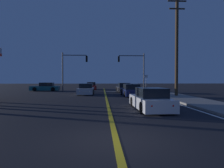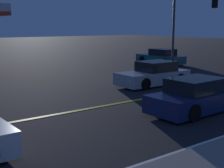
% 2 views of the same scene
% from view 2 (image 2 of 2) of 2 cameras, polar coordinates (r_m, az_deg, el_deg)
% --- Properties ---
extents(lane_line_center, '(0.20, 41.92, 0.01)m').
position_cam_2_polar(lane_line_center, '(12.99, -4.74, -4.50)').
color(lane_line_center, gold).
rests_on(lane_line_center, ground).
extents(lane_line_edge_right, '(0.16, 41.92, 0.01)m').
position_cam_2_polar(lane_line_edge_right, '(9.13, 13.18, -11.31)').
color(lane_line_edge_right, white).
rests_on(lane_line_edge_right, ground).
extents(car_distant_tail_silver, '(1.91, 4.41, 1.34)m').
position_cam_2_polar(car_distant_tail_silver, '(18.34, 7.48, 1.68)').
color(car_distant_tail_silver, '#B2B5BA').
rests_on(car_distant_tail_silver, ground).
extents(car_side_waiting_teal, '(4.55, 1.98, 1.34)m').
position_cam_2_polar(car_side_waiting_teal, '(28.53, 8.72, 4.75)').
color(car_side_waiting_teal, '#195960').
rests_on(car_side_waiting_teal, ground).
extents(car_following_oncoming_navy, '(1.98, 4.63, 1.34)m').
position_cam_2_polar(car_following_oncoming_navy, '(13.05, 15.20, -2.16)').
color(car_following_oncoming_navy, navy).
rests_on(car_following_oncoming_navy, ground).
extents(traffic_signal_far_left, '(3.84, 0.28, 5.89)m').
position_cam_2_polar(traffic_signal_far_left, '(24.08, 13.39, 11.52)').
color(traffic_signal_far_left, '#38383D').
rests_on(traffic_signal_far_left, ground).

